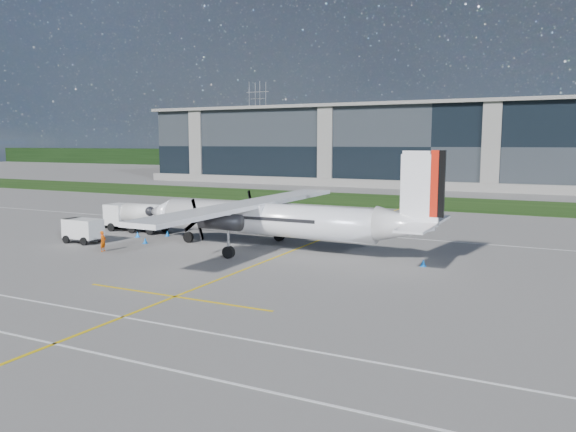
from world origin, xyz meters
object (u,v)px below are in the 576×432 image
at_px(baggage_tug, 83,231).
at_px(safety_cone_nose_stbd, 168,233).
at_px(safety_cone_fwd, 138,234).
at_px(ground_crew_person, 103,240).
at_px(pylon_west, 258,124).
at_px(safety_cone_tail, 423,263).
at_px(safety_cone_nose_port, 145,240).
at_px(safety_cone_stbdwing, 318,224).
at_px(fuel_tanker_truck, 134,217).
at_px(turboprop_aircraft, 277,201).

height_order(baggage_tug, safety_cone_nose_stbd, baggage_tug).
bearing_deg(safety_cone_fwd, ground_crew_person, -71.49).
xyz_separation_m(pylon_west, safety_cone_tail, (93.29, -142.55, -14.75)).
bearing_deg(safety_cone_nose_port, safety_cone_stbdwing, 58.75).
bearing_deg(safety_cone_tail, pylon_west, 123.20).
bearing_deg(safety_cone_stbdwing, pylon_west, 121.70).
distance_m(baggage_tug, safety_cone_fwd, 4.70).
distance_m(baggage_tug, safety_cone_nose_port, 5.31).
bearing_deg(safety_cone_stbdwing, safety_cone_nose_port, -121.25).
bearing_deg(safety_cone_nose_stbd, safety_cone_tail, -5.39).
distance_m(pylon_west, safety_cone_nose_stbd, 157.58).
distance_m(safety_cone_fwd, safety_cone_nose_port, 3.42).
height_order(fuel_tanker_truck, safety_cone_tail, fuel_tanker_truck).
relative_size(fuel_tanker_truck, safety_cone_nose_stbd, 14.16).
relative_size(turboprop_aircraft, safety_cone_nose_stbd, 51.78).
bearing_deg(turboprop_aircraft, safety_cone_fwd, 179.33).
height_order(pylon_west, safety_cone_nose_port, pylon_west).
bearing_deg(pylon_west, safety_cone_nose_port, -63.85).
relative_size(safety_cone_fwd, safety_cone_stbdwing, 1.00).
bearing_deg(baggage_tug, safety_cone_stbdwing, 50.45).
height_order(ground_crew_person, safety_cone_stbdwing, ground_crew_person).
height_order(ground_crew_person, safety_cone_nose_stbd, ground_crew_person).
bearing_deg(pylon_west, fuel_tanker_truck, -64.85).
bearing_deg(fuel_tanker_truck, safety_cone_nose_port, -41.20).
relative_size(safety_cone_nose_port, safety_cone_nose_stbd, 1.00).
relative_size(turboprop_aircraft, safety_cone_tail, 51.78).
bearing_deg(safety_cone_fwd, pylon_west, 115.62).
bearing_deg(turboprop_aircraft, fuel_tanker_truck, 170.90).
height_order(pylon_west, safety_cone_fwd, pylon_west).
height_order(safety_cone_nose_stbd, safety_cone_tail, same).
relative_size(safety_cone_stbdwing, safety_cone_tail, 1.00).
xyz_separation_m(ground_crew_person, safety_cone_fwd, (-2.08, 6.21, -0.65)).
distance_m(safety_cone_fwd, safety_cone_nose_stbd, 2.58).
height_order(safety_cone_fwd, safety_cone_stbdwing, same).
distance_m(safety_cone_fwd, safety_cone_stbdwing, 17.35).
distance_m(turboprop_aircraft, safety_cone_nose_port, 11.97).
xyz_separation_m(turboprop_aircraft, safety_cone_nose_stbd, (-11.90, 1.78, -3.63)).
distance_m(turboprop_aircraft, safety_cone_stbdwing, 13.62).
height_order(turboprop_aircraft, baggage_tug, turboprop_aircraft).
relative_size(fuel_tanker_truck, ground_crew_person, 3.93).
height_order(turboprop_aircraft, safety_cone_fwd, turboprop_aircraft).
bearing_deg(fuel_tanker_truck, pylon_west, 115.15).
height_order(fuel_tanker_truck, baggage_tug, fuel_tanker_truck).
xyz_separation_m(pylon_west, safety_cone_stbdwing, (79.80, -129.19, -14.75)).
relative_size(ground_crew_person, safety_cone_stbdwing, 3.60).
bearing_deg(safety_cone_fwd, safety_cone_tail, -1.31).
bearing_deg(turboprop_aircraft, safety_cone_nose_port, -170.10).
relative_size(ground_crew_person, safety_cone_nose_port, 3.60).
height_order(ground_crew_person, safety_cone_tail, ground_crew_person).
bearing_deg(safety_cone_nose_stbd, safety_cone_nose_port, -79.79).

